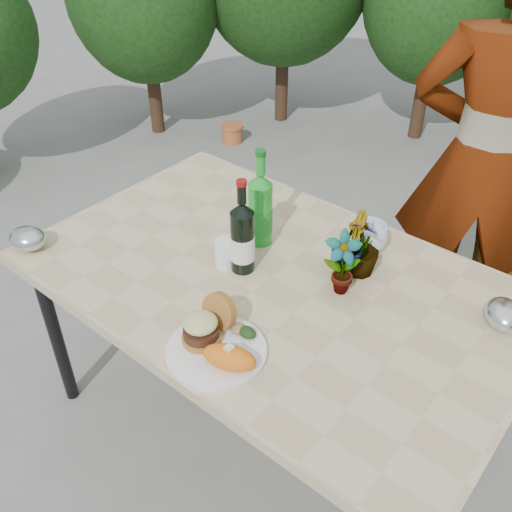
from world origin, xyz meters
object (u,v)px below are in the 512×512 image
Objects in this scene: dinner_plate at (216,351)px; wine_bottle at (242,238)px; person at (486,164)px; patio_table at (272,290)px.

wine_bottle is (-0.19, 0.33, 0.11)m from dinner_plate.
person reaches higher than dinner_plate.
person is at bearing 69.89° from wine_bottle.
dinner_plate is 0.40m from wine_bottle.
person is (0.40, 0.97, 0.01)m from wine_bottle.
wine_bottle reaches higher than patio_table.
wine_bottle is 0.19× the size of person.
person is (0.30, 0.94, 0.18)m from patio_table.
wine_bottle reaches higher than dinner_plate.
patio_table is at bearing 17.23° from wine_bottle.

